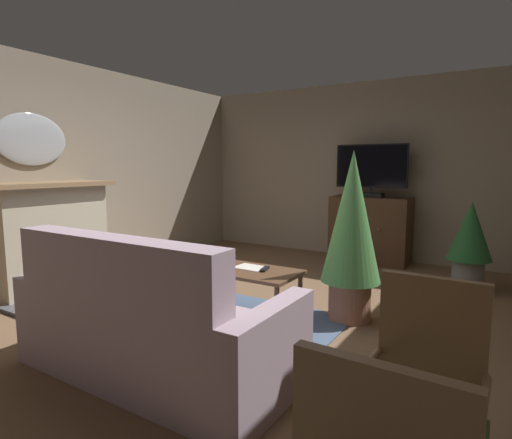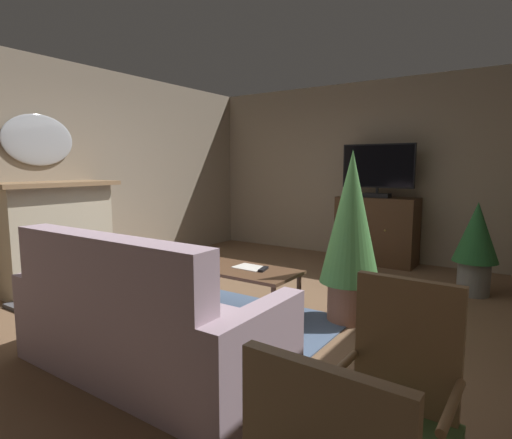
# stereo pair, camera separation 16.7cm
# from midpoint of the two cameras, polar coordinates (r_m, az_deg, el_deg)

# --- Properties ---
(ground_plane) EXTENTS (5.65, 7.24, 0.04)m
(ground_plane) POSITION_cam_midpoint_polar(r_m,az_deg,el_deg) (4.06, -4.91, -13.67)
(ground_plane) COLOR brown
(wall_back) EXTENTS (5.65, 0.10, 2.72)m
(wall_back) POSITION_cam_midpoint_polar(r_m,az_deg,el_deg) (6.79, 12.33, 6.57)
(wall_back) COLOR gray
(wall_back) RESTS_ON ground_plane
(wall_left) EXTENTS (0.10, 7.24, 2.72)m
(wall_left) POSITION_cam_midpoint_polar(r_m,az_deg,el_deg) (5.72, -26.36, 5.86)
(wall_left) COLOR gray
(wall_left) RESTS_ON ground_plane
(rug_central) EXTENTS (2.44, 1.65, 0.01)m
(rug_central) POSITION_cam_midpoint_polar(r_m,az_deg,el_deg) (4.02, -8.86, -13.55)
(rug_central) COLOR slate
(rug_central) RESTS_ON ground_plane
(fireplace) EXTENTS (0.97, 1.42, 1.26)m
(fireplace) POSITION_cam_midpoint_polar(r_m,az_deg,el_deg) (5.32, -27.32, -2.44)
(fireplace) COLOR #4C4C51
(fireplace) RESTS_ON ground_plane
(wall_mirror_oval) EXTENTS (0.06, 0.85, 0.59)m
(wall_mirror_oval) POSITION_cam_midpoint_polar(r_m,az_deg,el_deg) (5.47, -29.37, 9.60)
(wall_mirror_oval) COLOR #B2B7BF
(tv_cabinet) EXTENTS (1.13, 0.55, 0.98)m
(tv_cabinet) POSITION_cam_midpoint_polar(r_m,az_deg,el_deg) (6.39, 14.74, -1.55)
(tv_cabinet) COLOR black
(tv_cabinet) RESTS_ON ground_plane
(television) EXTENTS (1.04, 0.20, 0.77)m
(television) POSITION_cam_midpoint_polar(r_m,az_deg,el_deg) (6.27, 14.87, 6.73)
(television) COLOR black
(television) RESTS_ON tv_cabinet
(coffee_table) EXTENTS (1.10, 0.56, 0.45)m
(coffee_table) POSITION_cam_midpoint_polar(r_m,az_deg,el_deg) (4.02, -3.01, -7.48)
(coffee_table) COLOR brown
(coffee_table) RESTS_ON ground_plane
(tv_remote) EXTENTS (0.09, 0.18, 0.02)m
(tv_remote) POSITION_cam_midpoint_polar(r_m,az_deg,el_deg) (3.95, -0.02, -6.86)
(tv_remote) COLOR black
(tv_remote) RESTS_ON coffee_table
(folded_newspaper) EXTENTS (0.31, 0.23, 0.01)m
(folded_newspaper) POSITION_cam_midpoint_polar(r_m,az_deg,el_deg) (4.05, -1.93, -6.61)
(folded_newspaper) COLOR silver
(folded_newspaper) RESTS_ON coffee_table
(sofa_floral) EXTENTS (1.97, 0.87, 1.01)m
(sofa_floral) POSITION_cam_midpoint_polar(r_m,az_deg,el_deg) (3.02, -16.17, -14.33)
(sofa_floral) COLOR #AD93A3
(sofa_floral) RESTS_ON ground_plane
(side_chair_nearest_door) EXTENTS (0.44, 0.44, 1.01)m
(side_chair_nearest_door) POSITION_cam_midpoint_polar(r_m,az_deg,el_deg) (1.77, 19.13, -23.77)
(side_chair_nearest_door) COLOR #4C703D
(side_chair_nearest_door) RESTS_ON ground_plane
(potted_plant_small_fern_corner) EXTENTS (0.55, 0.55, 1.58)m
(potted_plant_small_fern_corner) POSITION_cam_midpoint_polar(r_m,az_deg,el_deg) (3.88, 11.86, -1.18)
(potted_plant_small_fern_corner) COLOR #99664C
(potted_plant_small_fern_corner) RESTS_ON ground_plane
(potted_plant_leafy_by_curtain) EXTENTS (0.48, 0.48, 1.04)m
(potted_plant_leafy_by_curtain) POSITION_cam_midpoint_polar(r_m,az_deg,el_deg) (5.23, 26.61, -2.66)
(potted_plant_leafy_by_curtain) COLOR slate
(potted_plant_leafy_by_curtain) RESTS_ON ground_plane
(cat) EXTENTS (0.54, 0.46, 0.20)m
(cat) POSITION_cam_midpoint_polar(r_m,az_deg,el_deg) (4.72, -13.19, -9.33)
(cat) COLOR beige
(cat) RESTS_ON ground_plane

